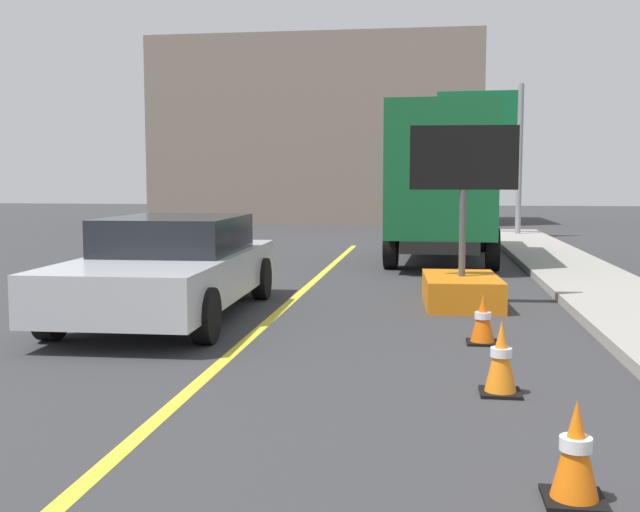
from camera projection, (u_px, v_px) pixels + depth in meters
The scene contains 8 objects.
arrow_board_trailer at pixel (462, 274), 11.45m from camera, with size 1.60×1.86×2.70m.
box_truck at pixel (444, 181), 17.70m from camera, with size 2.62×6.98×3.48m.
pickup_car at pixel (172, 266), 10.56m from camera, with size 2.21×5.12×1.38m.
highway_guide_sign at pixel (496, 133), 24.84m from camera, with size 2.79×0.25×5.00m.
far_building_block at pixel (320, 134), 34.53m from camera, with size 14.21×6.40×7.98m, color gray.
traffic_cone_mid_lane at pixel (576, 452), 4.45m from camera, with size 0.36×0.36×0.62m.
traffic_cone_far_lane at pixel (501, 358), 6.70m from camera, with size 0.36×0.36×0.67m.
traffic_cone_curbside at pixel (483, 320), 8.78m from camera, with size 0.36×0.36×0.58m.
Camera 1 is at (2.11, 2.23, 1.89)m, focal length 42.63 mm.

